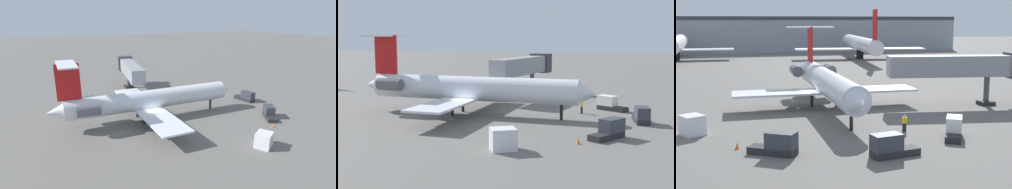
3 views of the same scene
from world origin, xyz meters
The scene contains 9 objects.
ground_plane centered at (0.00, 0.00, -0.05)m, with size 400.00×400.00×0.10m, color #66635E.
regional_jet centered at (1.88, 0.24, 3.30)m, with size 22.68×30.39×9.78m.
jet_bridge centered at (19.32, -2.70, 4.95)m, with size 18.06×5.55×6.64m.
ground_crew_marshaller centered at (6.59, -13.37, 0.86)m, with size 0.41×0.28×1.69m.
baggage_tug_lead centered at (-6.19, -17.69, 0.84)m, with size 4.13×3.32×1.90m.
baggage_tug_trailing centered at (2.41, -20.57, 0.84)m, with size 4.18×2.06×1.90m.
baggage_tug_spare centered at (10.20, -16.53, 0.84)m, with size 3.23×4.16×1.90m.
cargo_container_uld centered at (-13.25, -9.32, 0.95)m, with size 2.66×2.76×1.90m.
traffic_cone_near centered at (-9.31, -15.18, 0.28)m, with size 0.36×0.36×0.55m.
Camera 1 is at (-34.93, 14.68, 15.78)m, focal length 28.22 mm.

